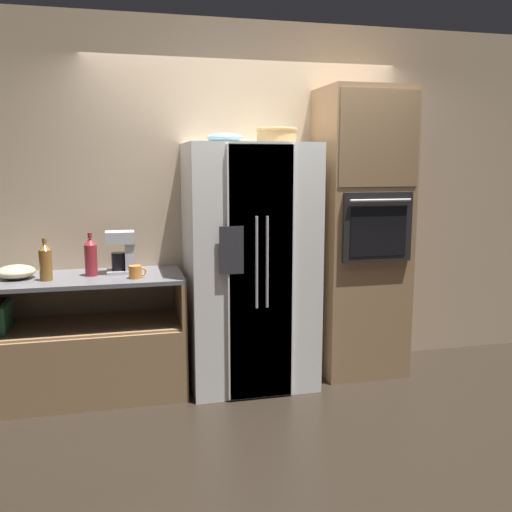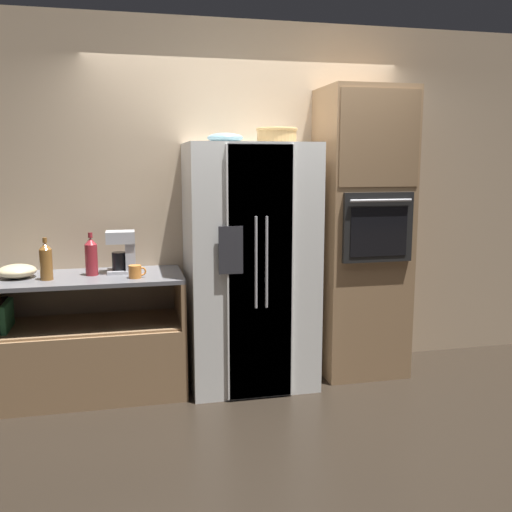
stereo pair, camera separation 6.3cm
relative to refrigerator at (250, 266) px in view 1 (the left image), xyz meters
name	(u,v)px [view 1 (the left image)]	position (x,y,z in m)	size (l,w,h in m)	color
ground_plane	(258,383)	(0.05, -0.05, -0.92)	(20.00, 20.00, 0.00)	black
wall_back	(245,200)	(0.05, 0.39, 0.48)	(12.00, 0.06, 2.80)	tan
counter_left	(75,354)	(-1.31, 0.04, -0.60)	(1.54, 0.64, 0.89)	#93704C
refrigerator	(250,266)	(0.00, 0.00, 0.00)	(0.95, 0.74, 1.85)	white
wall_oven	(360,233)	(0.93, 0.06, 0.22)	(0.67, 0.65, 2.28)	#93704C
wicker_basket	(277,135)	(0.19, -0.06, 0.98)	(0.31, 0.31, 0.11)	tan
fruit_bowl	(225,138)	(-0.17, 0.10, 0.96)	(0.27, 0.27, 0.07)	#668C99
bottle_tall	(45,262)	(-1.46, -0.04, 0.10)	(0.09, 0.09, 0.30)	brown
bottle_short	(91,257)	(-1.16, 0.06, 0.11)	(0.09, 0.09, 0.31)	maroon
mug	(136,272)	(-0.86, -0.11, 0.02)	(0.12, 0.09, 0.09)	orange
mixing_bowl	(16,272)	(-1.68, 0.08, 0.02)	(0.27, 0.27, 0.10)	beige
coffee_maker	(124,250)	(-0.93, 0.11, 0.14)	(0.21, 0.17, 0.31)	#B2B2B7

